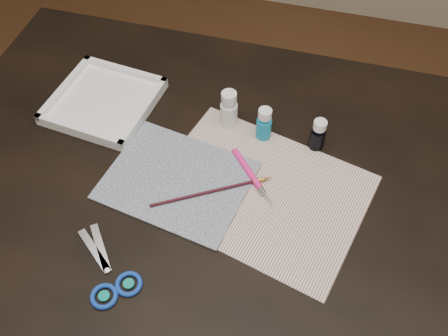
% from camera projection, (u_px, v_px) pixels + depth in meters
% --- Properties ---
extents(ground, '(3.50, 3.50, 0.02)m').
position_uv_depth(ground, '(224.00, 319.00, 1.63)').
color(ground, '#422614').
rests_on(ground, ground).
extents(table, '(1.30, 0.90, 0.75)m').
position_uv_depth(table, '(224.00, 265.00, 1.32)').
color(table, black).
rests_on(table, ground).
extents(paper, '(0.48, 0.40, 0.00)m').
position_uv_depth(paper, '(259.00, 191.00, 1.01)').
color(paper, white).
rests_on(paper, table).
extents(canvas, '(0.32, 0.27, 0.00)m').
position_uv_depth(canvas, '(177.00, 180.00, 1.02)').
color(canvas, '#112039').
rests_on(canvas, paper).
extents(paint_bottle_white, '(0.05, 0.05, 0.09)m').
position_uv_depth(paint_bottle_white, '(229.00, 109.00, 1.09)').
color(paint_bottle_white, silver).
rests_on(paint_bottle_white, table).
extents(paint_bottle_cyan, '(0.04, 0.04, 0.08)m').
position_uv_depth(paint_bottle_cyan, '(264.00, 124.00, 1.07)').
color(paint_bottle_cyan, '#1085B5').
rests_on(paint_bottle_cyan, table).
extents(paint_bottle_navy, '(0.03, 0.03, 0.08)m').
position_uv_depth(paint_bottle_navy, '(318.00, 135.00, 1.05)').
color(paint_bottle_navy, black).
rests_on(paint_bottle_navy, table).
extents(paintbrush, '(0.22, 0.14, 0.01)m').
position_uv_depth(paintbrush, '(213.00, 191.00, 1.00)').
color(paintbrush, black).
rests_on(paintbrush, canvas).
extents(craft_knife, '(0.12, 0.13, 0.01)m').
position_uv_depth(craft_knife, '(253.00, 178.00, 1.02)').
color(craft_knife, '#FF2089').
rests_on(craft_knife, paper).
extents(scissors, '(0.21, 0.19, 0.01)m').
position_uv_depth(scissors, '(100.00, 265.00, 0.90)').
color(scissors, silver).
rests_on(scissors, table).
extents(palette_tray, '(0.25, 0.25, 0.03)m').
position_uv_depth(palette_tray, '(104.00, 101.00, 1.15)').
color(palette_tray, white).
rests_on(palette_tray, table).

